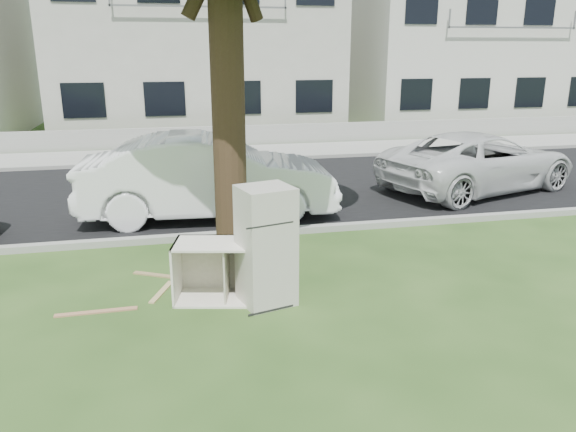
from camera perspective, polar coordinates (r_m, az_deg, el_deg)
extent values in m
plane|color=#274619|center=(8.14, -1.31, -7.49)|extent=(120.00, 120.00, 0.00)
cube|color=black|center=(13.78, -6.08, 2.61)|extent=(120.00, 7.00, 0.01)
cube|color=gray|center=(10.39, -3.89, -2.06)|extent=(120.00, 0.18, 0.12)
cube|color=gray|center=(17.23, -7.41, 5.39)|extent=(120.00, 0.18, 0.12)
cube|color=gray|center=(18.65, -7.81, 6.25)|extent=(120.00, 2.80, 0.01)
cube|color=gray|center=(20.17, -8.23, 8.01)|extent=(120.00, 0.15, 0.70)
cylinder|color=black|center=(9.18, -6.12, 12.01)|extent=(0.54, 0.54, 5.20)
cube|color=beige|center=(24.84, -9.46, 17.08)|extent=(11.00, 8.00, 7.20)
cube|color=beige|center=(28.18, 16.79, 15.94)|extent=(10.00, 8.00, 6.60)
cube|color=beige|center=(7.47, -2.24, -3.06)|extent=(0.81, 0.77, 1.62)
cube|color=white|center=(7.77, -7.52, -5.54)|extent=(1.17, 0.87, 0.82)
cube|color=#AA7452|center=(7.89, -18.89, -9.20)|extent=(1.05, 0.11, 0.02)
cube|color=#957B4E|center=(8.80, -12.73, -5.93)|extent=(0.86, 0.52, 0.02)
cube|color=tan|center=(8.24, -12.72, -7.52)|extent=(0.35, 0.72, 0.02)
imported|color=white|center=(11.47, -8.06, 3.98)|extent=(5.22, 2.10, 1.69)
imported|color=silver|center=(14.40, 18.85, 5.27)|extent=(5.55, 3.79, 1.41)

